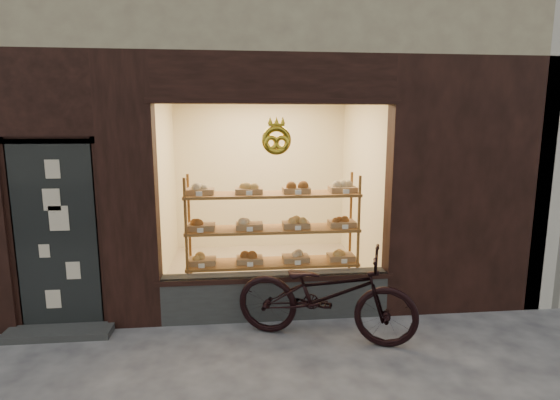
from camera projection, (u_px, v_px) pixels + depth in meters
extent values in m
cube|color=#363A39|center=(276.00, 296.00, 5.29)|extent=(2.70, 0.25, 0.55)
cube|color=black|center=(57.00, 236.00, 4.84)|extent=(0.90, 0.04, 2.15)
cube|color=#363A39|center=(59.00, 332.00, 4.86)|extent=(1.15, 0.35, 0.08)
torus|color=gold|center=(276.00, 140.00, 4.86)|extent=(0.33, 0.07, 0.33)
cube|color=brown|center=(273.00, 299.00, 5.75)|extent=(2.20, 0.45, 0.04)
cube|color=brown|center=(273.00, 263.00, 5.66)|extent=(2.20, 0.45, 0.03)
cube|color=brown|center=(273.00, 229.00, 5.58)|extent=(2.20, 0.45, 0.04)
cube|color=brown|center=(273.00, 194.00, 5.50)|extent=(2.20, 0.45, 0.04)
cylinder|color=brown|center=(187.00, 247.00, 5.31)|extent=(0.04, 0.04, 1.70)
cylinder|color=brown|center=(358.00, 242.00, 5.52)|extent=(0.04, 0.04, 1.70)
cylinder|color=brown|center=(190.00, 239.00, 5.69)|extent=(0.04, 0.04, 1.70)
cylinder|color=brown|center=(350.00, 235.00, 5.90)|extent=(0.04, 0.04, 1.70)
cube|color=#99724A|center=(203.00, 261.00, 5.56)|extent=(0.34, 0.24, 0.07)
sphere|color=olive|center=(202.00, 255.00, 5.54)|extent=(0.11, 0.11, 0.11)
cube|color=white|center=(201.00, 266.00, 5.38)|extent=(0.07, 0.01, 0.05)
cube|color=#99724A|center=(250.00, 260.00, 5.62)|extent=(0.34, 0.24, 0.07)
sphere|color=brown|center=(250.00, 253.00, 5.60)|extent=(0.11, 0.11, 0.11)
cube|color=white|center=(250.00, 264.00, 5.44)|extent=(0.08, 0.01, 0.05)
cube|color=#99724A|center=(296.00, 258.00, 5.68)|extent=(0.34, 0.24, 0.07)
sphere|color=#D1B785|center=(296.00, 252.00, 5.66)|extent=(0.11, 0.11, 0.11)
cube|color=white|center=(298.00, 263.00, 5.50)|extent=(0.07, 0.01, 0.05)
cube|color=#99724A|center=(341.00, 257.00, 5.74)|extent=(0.34, 0.24, 0.07)
sphere|color=olive|center=(341.00, 251.00, 5.72)|extent=(0.11, 0.11, 0.11)
cube|color=white|center=(344.00, 261.00, 5.56)|extent=(0.08, 0.01, 0.05)
cube|color=#99724A|center=(201.00, 227.00, 5.48)|extent=(0.34, 0.24, 0.07)
sphere|color=brown|center=(201.00, 220.00, 5.47)|extent=(0.11, 0.11, 0.11)
cube|color=white|center=(200.00, 230.00, 5.30)|extent=(0.07, 0.01, 0.06)
cube|color=#99724A|center=(249.00, 226.00, 5.54)|extent=(0.34, 0.24, 0.07)
sphere|color=#D1B785|center=(249.00, 219.00, 5.53)|extent=(0.11, 0.11, 0.11)
cube|color=white|center=(250.00, 229.00, 5.36)|extent=(0.08, 0.01, 0.06)
cube|color=#99724A|center=(296.00, 225.00, 5.60)|extent=(0.34, 0.24, 0.07)
sphere|color=olive|center=(296.00, 218.00, 5.59)|extent=(0.11, 0.11, 0.11)
cube|color=white|center=(298.00, 228.00, 5.42)|extent=(0.07, 0.01, 0.06)
cube|color=#99724A|center=(342.00, 224.00, 5.66)|extent=(0.34, 0.24, 0.07)
sphere|color=brown|center=(342.00, 217.00, 5.65)|extent=(0.11, 0.11, 0.11)
cube|color=white|center=(345.00, 227.00, 5.48)|extent=(0.08, 0.01, 0.06)
cube|color=#99724A|center=(200.00, 192.00, 5.40)|extent=(0.34, 0.24, 0.07)
sphere|color=#D1B785|center=(200.00, 185.00, 5.39)|extent=(0.11, 0.11, 0.11)
cube|color=white|center=(199.00, 194.00, 5.22)|extent=(0.07, 0.01, 0.06)
cube|color=#99724A|center=(249.00, 191.00, 5.46)|extent=(0.34, 0.24, 0.07)
sphere|color=olive|center=(249.00, 184.00, 5.45)|extent=(0.11, 0.11, 0.11)
cube|color=white|center=(249.00, 193.00, 5.28)|extent=(0.08, 0.01, 0.06)
cube|color=#99724A|center=(296.00, 190.00, 5.52)|extent=(0.34, 0.24, 0.07)
sphere|color=brown|center=(296.00, 183.00, 5.51)|extent=(0.11, 0.11, 0.11)
cube|color=white|center=(298.00, 192.00, 5.34)|extent=(0.07, 0.01, 0.06)
cube|color=#99724A|center=(343.00, 189.00, 5.58)|extent=(0.34, 0.24, 0.07)
sphere|color=#D1B785|center=(343.00, 183.00, 5.57)|extent=(0.11, 0.11, 0.11)
cube|color=white|center=(346.00, 192.00, 5.40)|extent=(0.08, 0.01, 0.06)
imported|color=black|center=(325.00, 294.00, 4.72)|extent=(2.08, 1.33, 1.03)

